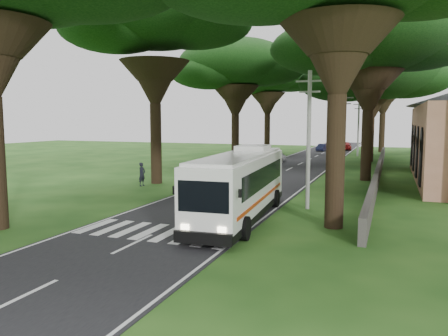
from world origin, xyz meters
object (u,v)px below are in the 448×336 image
at_px(pole_mid, 344,130).
at_px(pole_near, 309,138).
at_px(distant_car_b, 322,147).
at_px(pole_far, 358,127).
at_px(distant_car_a, 279,157).
at_px(coach_bus, 241,184).
at_px(distant_car_c, 345,146).
at_px(pedestrian, 142,174).

bearing_deg(pole_mid, pole_near, -90.00).
bearing_deg(distant_car_b, pole_near, -76.62).
height_order(pole_far, distant_car_a, pole_far).
bearing_deg(distant_car_b, coach_bus, -80.20).
height_order(distant_car_a, distant_car_c, distant_car_c).
distance_m(distant_car_a, distant_car_b, 21.23).
bearing_deg(distant_car_b, distant_car_c, 54.27).
xyz_separation_m(distant_car_c, pedestrian, (-10.93, -48.12, 0.21)).
height_order(pole_near, coach_bus, pole_near).
xyz_separation_m(pole_far, distant_car_b, (-6.30, 8.59, -3.55)).
distance_m(pole_mid, distant_car_b, 29.49).
relative_size(pole_near, distant_car_b, 2.21).
bearing_deg(pole_far, coach_bus, -93.65).
relative_size(distant_car_c, pedestrian, 2.57).
bearing_deg(pole_near, distant_car_a, 107.19).
xyz_separation_m(pole_mid, distant_car_c, (-2.90, 32.41, -3.45)).
height_order(distant_car_a, pedestrian, pedestrian).
relative_size(pole_near, distant_car_a, 2.23).
distance_m(pole_mid, pedestrian, 21.18).
bearing_deg(pole_mid, distant_car_a, 138.67).
relative_size(coach_bus, distant_car_b, 3.28).
height_order(distant_car_b, distant_car_c, distant_car_c).
bearing_deg(pedestrian, coach_bus, -119.42).
bearing_deg(pole_far, pedestrian, -111.17).
relative_size(pole_near, distant_car_c, 1.67).
xyz_separation_m(distant_car_a, distant_car_b, (2.20, 21.11, -0.02)).
xyz_separation_m(pole_near, coach_bus, (-2.80, -3.91, -2.32)).
bearing_deg(distant_car_c, pedestrian, 70.38).
relative_size(pole_mid, coach_bus, 0.68).
bearing_deg(pole_far, pole_mid, -90.00).
distance_m(pole_far, distant_car_b, 11.23).
bearing_deg(pole_near, pole_far, 90.00).
xyz_separation_m(pole_near, distant_car_b, (-6.30, 48.59, -3.55)).
height_order(coach_bus, distant_car_a, coach_bus).
height_order(pole_near, pole_mid, same).
height_order(pole_near, distant_car_b, pole_near).
height_order(coach_bus, distant_car_b, coach_bus).
xyz_separation_m(pole_mid, distant_car_b, (-6.30, 28.59, -3.55)).
relative_size(pole_mid, pole_far, 1.00).
bearing_deg(pedestrian, distant_car_c, -5.58).
relative_size(coach_bus, distant_car_c, 2.47).
distance_m(coach_bus, distant_car_c, 56.33).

